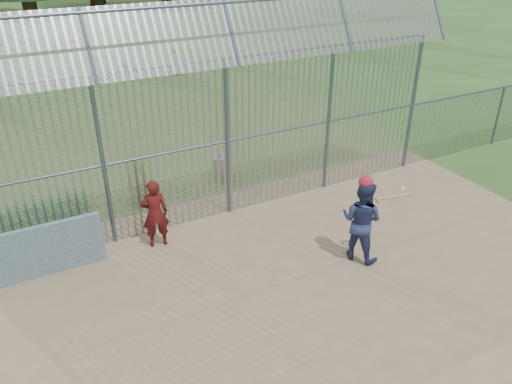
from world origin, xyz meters
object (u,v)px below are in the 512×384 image
trash_can (220,167)px  onlooker (155,213)px  dugout_wall (43,251)px  batter (361,220)px

trash_can → onlooker: bearing=-137.5°
dugout_wall → trash_can: bearing=25.5°
batter → onlooker: (-3.85, 2.58, -0.11)m
batter → trash_can: size_ratio=2.33×
dugout_wall → trash_can: (5.17, 2.47, -0.24)m
batter → trash_can: (-1.14, 5.07, -0.59)m
dugout_wall → batter: bearing=-22.4°
dugout_wall → onlooker: size_ratio=1.49×
batter → onlooker: batter is taller
batter → trash_can: 5.23m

